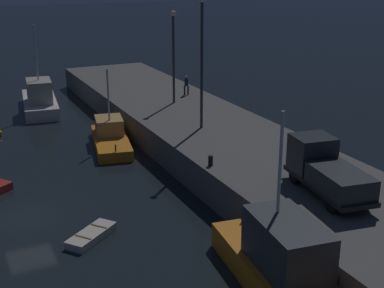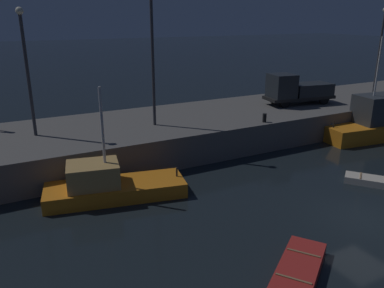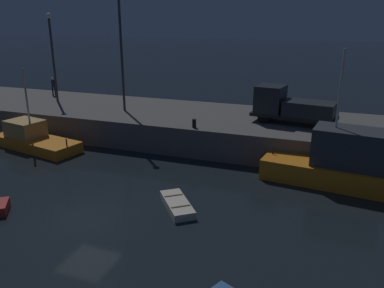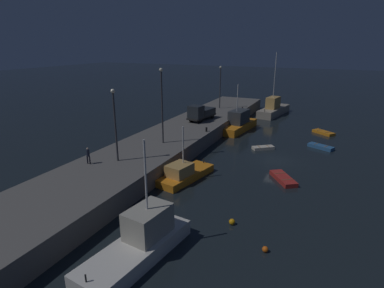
{
  "view_description": "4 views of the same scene",
  "coord_description": "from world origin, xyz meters",
  "views": [
    {
      "loc": [
        28.1,
        -3.42,
        13.3
      ],
      "look_at": [
        -3.29,
        11.63,
        1.62
      ],
      "focal_mm": 50.63,
      "sensor_mm": 36.0,
      "label": 1
    },
    {
      "loc": [
        -14.77,
        -10.53,
        9.13
      ],
      "look_at": [
        -3.08,
        11.65,
        0.84
      ],
      "focal_mm": 36.1,
      "sensor_mm": 36.0,
      "label": 2
    },
    {
      "loc": [
        10.72,
        -14.14,
        9.37
      ],
      "look_at": [
        2.16,
        9.33,
        1.21
      ],
      "focal_mm": 36.55,
      "sensor_mm": 36.0,
      "label": 3
    },
    {
      "loc": [
        -37.79,
        -5.95,
        13.98
      ],
      "look_at": [
        -1.93,
        10.74,
        1.31
      ],
      "focal_mm": 29.53,
      "sensor_mm": 36.0,
      "label": 4
    }
  ],
  "objects": [
    {
      "name": "lamp_post_west",
      "position": [
        -12.66,
        14.43,
        6.54
      ],
      "size": [
        0.44,
        0.44,
        7.59
      ],
      "color": "#38383D",
      "rests_on": "pier_quay"
    },
    {
      "name": "fishing_trawler_red",
      "position": [
        11.95,
        8.62,
        1.25
      ],
      "size": [
        9.75,
        4.04,
        7.76
      ],
      "color": "orange",
      "rests_on": "ground"
    },
    {
      "name": "mooring_buoy_mid",
      "position": [
        -16.21,
        0.53,
        0.25
      ],
      "size": [
        0.5,
        0.5,
        0.5
      ],
      "primitive_type": "sphere",
      "color": "orange",
      "rests_on": "ground"
    },
    {
      "name": "dinghy_orange_near",
      "position": [
        15.64,
        -4.53,
        0.22
      ],
      "size": [
        3.23,
        3.62,
        0.47
      ],
      "color": "orange",
      "rests_on": "ground"
    },
    {
      "name": "lamp_post_east",
      "position": [
        -5.12,
        13.25,
        7.34
      ],
      "size": [
        0.44,
        0.44,
        9.14
      ],
      "color": "#38383D",
      "rests_on": "pier_quay"
    },
    {
      "name": "rowboat_blue_far",
      "position": [
        7.54,
        -4.64,
        0.23
      ],
      "size": [
        2.55,
        3.62,
        0.51
      ],
      "color": "#2D6099",
      "rests_on": "ground"
    },
    {
      "name": "rowboat_white_mid",
      "position": [
        -5.73,
        -1.75,
        0.24
      ],
      "size": [
        4.0,
        3.41,
        0.51
      ],
      "color": "#B22823",
      "rests_on": "ground"
    },
    {
      "name": "dinghy_red_small",
      "position": [
        3.81,
        2.56,
        0.2
      ],
      "size": [
        2.69,
        3.02,
        0.44
      ],
      "color": "beige",
      "rests_on": "ground"
    },
    {
      "name": "utility_truck",
      "position": [
        7.96,
        13.78,
        3.32
      ],
      "size": [
        6.14,
        2.91,
        2.59
      ],
      "color": "black",
      "rests_on": "pier_quay"
    },
    {
      "name": "fishing_boat_white",
      "position": [
        -9.98,
        7.93,
        0.72
      ],
      "size": [
        7.6,
        3.87,
        5.92
      ],
      "color": "orange",
      "rests_on": "ground"
    },
    {
      "name": "pier_quay",
      "position": [
        0.0,
        14.19,
        1.04
      ],
      "size": [
        64.17,
        8.98,
        2.08
      ],
      "color": "#5B5956",
      "rests_on": "ground"
    },
    {
      "name": "fishing_boat_blue",
      "position": [
        26.5,
        5.68,
        1.2
      ],
      "size": [
        11.12,
        4.73,
        12.27
      ],
      "color": "gray",
      "rests_on": "ground"
    },
    {
      "name": "bollard_west",
      "position": [
        1.97,
        10.31,
        2.38
      ],
      "size": [
        0.28,
        0.28,
        0.61
      ],
      "primitive_type": "cylinder",
      "color": "black",
      "rests_on": "pier_quay"
    },
    {
      "name": "fishing_boat_orange",
      "position": [
        -22.56,
        5.03,
        1.09
      ],
      "size": [
        9.27,
        4.08,
        8.13
      ],
      "color": "silver",
      "rests_on": "ground"
    },
    {
      "name": "dockworker",
      "position": [
        -14.71,
        16.54,
        3.08
      ],
      "size": [
        0.34,
        0.47,
        1.76
      ],
      "color": "black",
      "rests_on": "pier_quay"
    },
    {
      "name": "bollard_central",
      "position": [
        18.86,
        10.02,
        2.34
      ],
      "size": [
        0.28,
        0.28,
        0.51
      ],
      "primitive_type": "cylinder",
      "color": "black",
      "rests_on": "pier_quay"
    },
    {
      "name": "lamp_post_central",
      "position": [
        18.6,
        14.46,
        6.68
      ],
      "size": [
        0.44,
        0.44,
        7.87
      ],
      "color": "#38383D",
      "rests_on": "pier_quay"
    },
    {
      "name": "ground_plane",
      "position": [
        0.0,
        0.0,
        0.0
      ],
      "size": [
        320.0,
        320.0,
        0.0
      ],
      "primitive_type": "plane",
      "color": "black"
    },
    {
      "name": "mooring_buoy_near",
      "position": [
        -18.6,
        -2.68,
        0.22
      ],
      "size": [
        0.44,
        0.44,
        0.44
      ],
      "primitive_type": "sphere",
      "color": "orange",
      "rests_on": "ground"
    }
  ]
}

